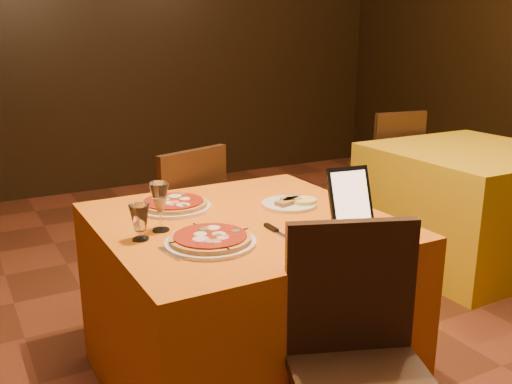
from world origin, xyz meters
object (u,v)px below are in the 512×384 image
pizza_near (210,240)px  chair_main_far (172,229)px  main_table (243,304)px  side_table (468,205)px  tablet (350,199)px  chair_side_far (383,168)px  pizza_far (173,205)px  wine_glass (160,206)px  water_glass (140,223)px

pizza_near → chair_main_far: bearing=77.3°
main_table → side_table: size_ratio=1.00×
side_table → tablet: tablet is taller
side_table → pizza_near: 2.34m
chair_side_far → chair_main_far: bearing=24.1°
chair_side_far → tablet: size_ratio=3.73×
main_table → side_table: (1.95, 0.54, 0.00)m
pizza_near → pizza_far: 0.46m
main_table → chair_side_far: chair_side_far is taller
pizza_near → tablet: bearing=-12.2°
side_table → tablet: 1.93m
wine_glass → tablet: 0.71m
main_table → wine_glass: 0.58m
wine_glass → chair_main_far: bearing=67.4°
chair_side_far → tablet: tablet is taller
side_table → pizza_far: size_ratio=3.47×
chair_side_far → water_glass: (-2.38, -1.41, 0.36)m
tablet → pizza_near: bearing=175.8°
main_table → pizza_near: bearing=-139.5°
wine_glass → tablet: tablet is taller
chair_side_far → pizza_near: size_ratio=2.82×
pizza_far → tablet: 0.76m
pizza_far → chair_main_far: bearing=71.2°
side_table → water_glass: size_ratio=8.46×
side_table → chair_side_far: size_ratio=1.21×
side_table → wine_glass: wine_glass is taller
chair_main_far → tablet: 1.24m
pizza_near → tablet: tablet is taller
main_table → tablet: 0.65m
main_table → pizza_near: size_ratio=3.41×
side_table → water_glass: 2.49m
main_table → pizza_near: (-0.23, -0.20, 0.39)m
main_table → water_glass: water_glass is taller
main_table → pizza_near: 0.49m
water_glass → tablet: bearing=-21.0°
main_table → tablet: (0.29, -0.31, 0.49)m
pizza_near → water_glass: bearing=140.5°
wine_glass → tablet: size_ratio=0.78×
main_table → pizza_far: size_ratio=3.47×
main_table → tablet: size_ratio=4.51×
pizza_near → wine_glass: 0.26m
main_table → wine_glass: size_ratio=5.79×
pizza_far → tablet: bearing=-50.0°
main_table → water_glass: (-0.43, -0.03, 0.44)m
pizza_far → water_glass: water_glass is taller
water_glass → tablet: size_ratio=0.53×
wine_glass → water_glass: (-0.10, -0.06, -0.03)m
water_glass → wine_glass: bearing=30.5°
main_table → tablet: tablet is taller
side_table → main_table: bearing=-164.5°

